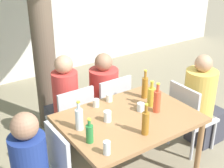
% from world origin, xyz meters
% --- Properties ---
extents(cafe_building_wall, '(10.00, 0.08, 2.80)m').
position_xyz_m(cafe_building_wall, '(0.00, 3.24, 1.40)').
color(cafe_building_wall, beige).
rests_on(cafe_building_wall, ground_plane).
extents(dining_table_front, '(1.33, 0.98, 0.76)m').
position_xyz_m(dining_table_front, '(0.00, 0.00, 0.68)').
color(dining_table_front, '#996B42').
rests_on(dining_table_front, ground_plane).
extents(patio_chair_1, '(0.44, 0.44, 0.88)m').
position_xyz_m(patio_chair_1, '(0.90, 0.00, 0.50)').
color(patio_chair_1, '#B2B2B7').
rests_on(patio_chair_1, ground_plane).
extents(patio_chair_2, '(0.44, 0.44, 0.88)m').
position_xyz_m(patio_chair_2, '(-0.27, 0.72, 0.50)').
color(patio_chair_2, '#B2B2B7').
rests_on(patio_chair_2, ground_plane).
extents(patio_chair_3, '(0.44, 0.44, 0.88)m').
position_xyz_m(patio_chair_3, '(0.27, 0.72, 0.50)').
color(patio_chair_3, '#B2B2B7').
rests_on(patio_chair_3, ground_plane).
extents(person_seated_1, '(0.58, 0.37, 1.21)m').
position_xyz_m(person_seated_1, '(1.13, -0.00, 0.55)').
color(person_seated_1, '#383842').
rests_on(person_seated_1, ground_plane).
extents(person_seated_2, '(0.30, 0.55, 1.21)m').
position_xyz_m(person_seated_2, '(-0.27, 0.96, 0.54)').
color(person_seated_2, '#383842').
rests_on(person_seated_2, ground_plane).
extents(person_seated_3, '(0.37, 0.58, 1.13)m').
position_xyz_m(person_seated_3, '(0.27, 0.96, 0.51)').
color(person_seated_3, '#383842').
rests_on(person_seated_3, ground_plane).
extents(amber_bottle_0, '(0.07, 0.07, 0.31)m').
position_xyz_m(amber_bottle_0, '(-0.06, -0.32, 0.88)').
color(amber_bottle_0, '#9E661E').
rests_on(amber_bottle_0, dining_table_front).
extents(green_bottle_1, '(0.07, 0.07, 0.24)m').
position_xyz_m(green_bottle_1, '(-0.54, -0.14, 0.85)').
color(green_bottle_1, '#287A38').
rests_on(green_bottle_1, dining_table_front).
extents(amber_bottle_2, '(0.07, 0.07, 0.33)m').
position_xyz_m(amber_bottle_2, '(0.40, 0.24, 0.89)').
color(amber_bottle_2, '#9E661E').
rests_on(amber_bottle_2, dining_table_front).
extents(water_bottle_3, '(0.07, 0.07, 0.29)m').
position_xyz_m(water_bottle_3, '(-0.51, 0.09, 0.88)').
color(water_bottle_3, silver).
rests_on(water_bottle_3, dining_table_front).
extents(oil_cruet_4, '(0.08, 0.08, 0.29)m').
position_xyz_m(oil_cruet_4, '(0.34, 0.06, 0.87)').
color(oil_cruet_4, gold).
rests_on(oil_cruet_4, dining_table_front).
extents(soda_bottle_5, '(0.07, 0.07, 0.32)m').
position_xyz_m(soda_bottle_5, '(0.30, -0.07, 0.89)').
color(soda_bottle_5, '#DB4C2D').
rests_on(soda_bottle_5, dining_table_front).
extents(drinking_glass_0, '(0.08, 0.08, 0.09)m').
position_xyz_m(drinking_glass_0, '(0.18, 0.03, 0.81)').
color(drinking_glass_0, silver).
rests_on(drinking_glass_0, dining_table_front).
extents(drinking_glass_1, '(0.08, 0.08, 0.11)m').
position_xyz_m(drinking_glass_1, '(-0.22, 0.06, 0.82)').
color(drinking_glass_1, white).
rests_on(drinking_glass_1, dining_table_front).
extents(drinking_glass_2, '(0.07, 0.07, 0.08)m').
position_xyz_m(drinking_glass_2, '(-0.16, 0.37, 0.81)').
color(drinking_glass_2, silver).
rests_on(drinking_glass_2, dining_table_front).
extents(drinking_glass_3, '(0.07, 0.07, 0.09)m').
position_xyz_m(drinking_glass_3, '(0.03, 0.39, 0.81)').
color(drinking_glass_3, silver).
rests_on(drinking_glass_3, dining_table_front).
extents(drinking_glass_4, '(0.06, 0.06, 0.12)m').
position_xyz_m(drinking_glass_4, '(-0.51, -0.37, 0.82)').
color(drinking_glass_4, silver).
rests_on(drinking_glass_4, dining_table_front).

